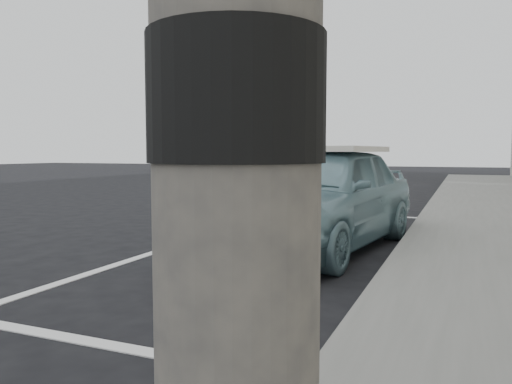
{
  "coord_description": "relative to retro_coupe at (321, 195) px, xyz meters",
  "views": [
    {
      "loc": [
        2.47,
        -2.91,
        1.2
      ],
      "look_at": [
        0.33,
        2.21,
        0.75
      ],
      "focal_mm": 35.0,
      "sensor_mm": 36.0,
      "label": 1
    }
  ],
  "objects": [
    {
      "name": "ground",
      "position": [
        -0.83,
        -3.11,
        -0.66
      ],
      "size": [
        80.0,
        80.0,
        0.0
      ],
      "primitive_type": "plane",
      "color": "black",
      "rests_on": "ground"
    },
    {
      "name": "pline_rear",
      "position": [
        -0.33,
        -3.61,
        -0.66
      ],
      "size": [
        3.0,
        0.12,
        0.01
      ],
      "primitive_type": "cube",
      "color": "silver",
      "rests_on": "ground"
    },
    {
      "name": "pline_front",
      "position": [
        -0.33,
        3.39,
        -0.66
      ],
      "size": [
        3.0,
        0.12,
        0.01
      ],
      "primitive_type": "cube",
      "color": "silver",
      "rests_on": "ground"
    },
    {
      "name": "pline_side",
      "position": [
        -1.73,
        -0.11,
        -0.66
      ],
      "size": [
        0.12,
        7.0,
        0.01
      ],
      "primitive_type": "cube",
      "color": "silver",
      "rests_on": "ground"
    },
    {
      "name": "retro_coupe",
      "position": [
        0.0,
        0.0,
        0.0
      ],
      "size": [
        2.04,
        4.01,
        1.31
      ],
      "rotation": [
        0.0,
        0.0,
        -0.14
      ],
      "color": "#7297A2",
      "rests_on": "ground"
    },
    {
      "name": "cat",
      "position": [
        -0.2,
        -1.84,
        -0.53
      ],
      "size": [
        0.28,
        0.52,
        0.28
      ],
      "rotation": [
        0.0,
        0.0,
        0.16
      ],
      "color": "#63584B",
      "rests_on": "ground"
    }
  ]
}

